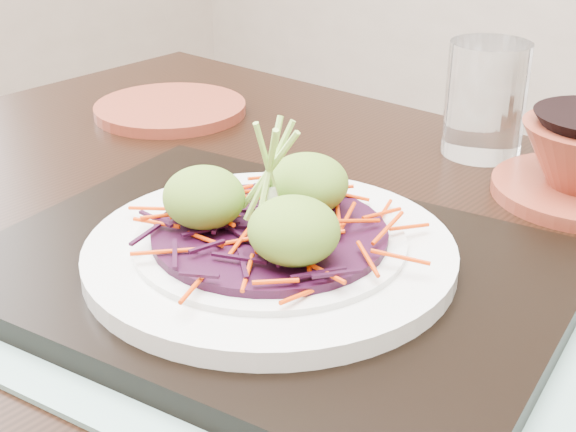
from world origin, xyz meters
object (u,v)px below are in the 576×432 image
Objects in this scene: white_plate at (270,250)px; dining_table at (303,354)px; serving_tray at (270,272)px; water_glass at (486,99)px; terracotta_side_plate at (170,109)px.

dining_table is at bearing 101.63° from white_plate.
serving_tray is 0.02m from white_plate.
serving_tray is 3.54× the size of water_glass.
water_glass is at bearing 91.73° from white_plate.
water_glass reaches higher than serving_tray.
white_plate is (0.01, -0.05, 0.12)m from dining_table.
water_glass reaches higher than dining_table.
terracotta_side_plate is at bearing 138.91° from serving_tray.
water_glass reaches higher than white_plate.
serving_tray is (0.01, -0.05, 0.11)m from dining_table.
dining_table is 0.39m from terracotta_side_plate.
serving_tray is 2.30× the size of terracotta_side_plate.
white_plate is 1.49× the size of terracotta_side_plate.
water_glass is at bearing 91.49° from dining_table.
terracotta_side_plate is at bearing 146.98° from white_plate.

